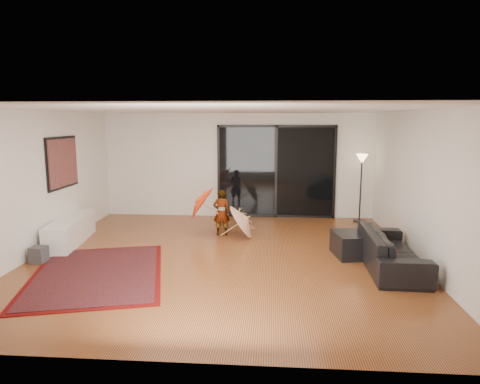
# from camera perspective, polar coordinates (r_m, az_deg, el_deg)

# --- Properties ---
(floor) EXTENTS (7.00, 7.00, 0.00)m
(floor) POSITION_cam_1_polar(r_m,az_deg,el_deg) (8.04, -2.31, -8.73)
(floor) COLOR #99522A
(floor) RESTS_ON ground
(ceiling) EXTENTS (7.00, 7.00, 0.00)m
(ceiling) POSITION_cam_1_polar(r_m,az_deg,el_deg) (7.64, -2.45, 10.89)
(ceiling) COLOR white
(ceiling) RESTS_ON wall_back
(wall_back) EXTENTS (7.00, 0.00, 7.00)m
(wall_back) POSITION_cam_1_polar(r_m,az_deg,el_deg) (11.18, -0.30, 3.54)
(wall_back) COLOR silver
(wall_back) RESTS_ON floor
(wall_front) EXTENTS (7.00, 0.00, 7.00)m
(wall_front) POSITION_cam_1_polar(r_m,az_deg,el_deg) (4.34, -7.77, -6.20)
(wall_front) COLOR silver
(wall_front) RESTS_ON floor
(wall_left) EXTENTS (0.00, 7.00, 7.00)m
(wall_left) POSITION_cam_1_polar(r_m,az_deg,el_deg) (8.84, -25.54, 1.00)
(wall_left) COLOR silver
(wall_left) RESTS_ON floor
(wall_right) EXTENTS (0.00, 7.00, 7.00)m
(wall_right) POSITION_cam_1_polar(r_m,az_deg,el_deg) (8.10, 23.03, 0.48)
(wall_right) COLOR silver
(wall_right) RESTS_ON floor
(sliding_door) EXTENTS (3.06, 0.07, 2.40)m
(sliding_door) POSITION_cam_1_polar(r_m,az_deg,el_deg) (11.13, 4.84, 2.70)
(sliding_door) COLOR black
(sliding_door) RESTS_ON wall_back
(painting) EXTENTS (0.04, 1.28, 1.08)m
(painting) POSITION_cam_1_polar(r_m,az_deg,el_deg) (9.66, -22.56, 3.65)
(painting) COLOR black
(painting) RESTS_ON wall_left
(media_console) EXTENTS (0.72, 1.95, 0.53)m
(media_console) POSITION_cam_1_polar(r_m,az_deg,el_deg) (9.54, -21.66, -4.82)
(media_console) COLOR white
(media_console) RESTS_ON floor
(speaker) EXTENTS (0.28, 0.28, 0.29)m
(speaker) POSITION_cam_1_polar(r_m,az_deg,el_deg) (8.52, -25.25, -7.58)
(speaker) COLOR #424244
(speaker) RESTS_ON floor
(persian_rug) EXTENTS (2.73, 3.32, 0.02)m
(persian_rug) POSITION_cam_1_polar(r_m,az_deg,el_deg) (7.60, -18.50, -10.27)
(persian_rug) COLOR #560707
(persian_rug) RESTS_ON floor
(sofa) EXTENTS (0.90, 2.20, 0.64)m
(sofa) POSITION_cam_1_polar(r_m,az_deg,el_deg) (7.87, 19.45, -7.27)
(sofa) COLOR black
(sofa) RESTS_ON floor
(ottoman) EXTENTS (0.88, 0.88, 0.44)m
(ottoman) POSITION_cam_1_polar(r_m,az_deg,el_deg) (8.37, 15.16, -6.75)
(ottoman) COLOR black
(ottoman) RESTS_ON floor
(floor_lamp) EXTENTS (0.29, 0.29, 1.70)m
(floor_lamp) POSITION_cam_1_polar(r_m,az_deg,el_deg) (10.98, 15.91, 3.02)
(floor_lamp) COLOR black
(floor_lamp) RESTS_ON floor
(child) EXTENTS (0.40, 0.29, 1.02)m
(child) POSITION_cam_1_polar(r_m,az_deg,el_deg) (9.45, -2.49, -2.74)
(child) COLOR #999999
(child) RESTS_ON floor
(parasol_orange) EXTENTS (0.63, 0.87, 0.89)m
(parasol_orange) POSITION_cam_1_polar(r_m,az_deg,el_deg) (9.44, -5.86, -1.41)
(parasol_orange) COLOR red
(parasol_orange) RESTS_ON child
(parasol_white) EXTENTS (0.62, 0.82, 0.93)m
(parasol_white) POSITION_cam_1_polar(r_m,az_deg,el_deg) (9.25, 1.10, -3.04)
(parasol_white) COLOR silver
(parasol_white) RESTS_ON floor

